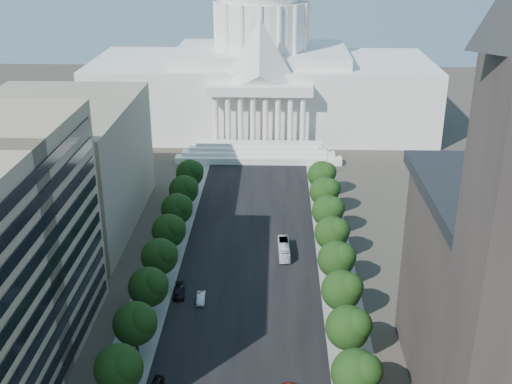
# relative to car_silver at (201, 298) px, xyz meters

# --- Properties ---
(road_asphalt) EXTENTS (30.00, 260.00, 0.01)m
(road_asphalt) POSITION_rel_car_silver_xyz_m (8.87, 24.95, -0.77)
(road_asphalt) COLOR black
(road_asphalt) RESTS_ON ground
(sidewalk_left) EXTENTS (8.00, 260.00, 0.02)m
(sidewalk_left) POSITION_rel_car_silver_xyz_m (-10.13, 24.95, -0.77)
(sidewalk_left) COLOR gray
(sidewalk_left) RESTS_ON ground
(sidewalk_right) EXTENTS (8.00, 260.00, 0.02)m
(sidewalk_right) POSITION_rel_car_silver_xyz_m (27.87, 24.95, -0.77)
(sidewalk_right) COLOR gray
(sidewalk_right) RESTS_ON ground
(capitol) EXTENTS (120.00, 56.00, 73.00)m
(capitol) POSITION_rel_car_silver_xyz_m (8.87, 119.84, 19.24)
(capitol) COLOR white
(capitol) RESTS_ON ground
(office_block_left_far) EXTENTS (38.00, 52.00, 30.00)m
(office_block_left_far) POSITION_rel_car_silver_xyz_m (-39.13, 34.95, 14.23)
(office_block_left_far) COLOR gray
(office_block_left_far) RESTS_ON ground
(tree_l_c) EXTENTS (7.79, 7.60, 9.97)m
(tree_l_c) POSITION_rel_car_silver_xyz_m (-8.79, -29.25, 5.69)
(tree_l_c) COLOR #33261C
(tree_l_c) RESTS_ON ground
(tree_l_d) EXTENTS (7.79, 7.60, 9.97)m
(tree_l_d) POSITION_rel_car_silver_xyz_m (-8.79, -17.25, 5.69)
(tree_l_d) COLOR #33261C
(tree_l_d) RESTS_ON ground
(tree_l_e) EXTENTS (7.79, 7.60, 9.97)m
(tree_l_e) POSITION_rel_car_silver_xyz_m (-8.79, -5.25, 5.69)
(tree_l_e) COLOR #33261C
(tree_l_e) RESTS_ON ground
(tree_l_f) EXTENTS (7.79, 7.60, 9.97)m
(tree_l_f) POSITION_rel_car_silver_xyz_m (-8.79, 6.75, 5.69)
(tree_l_f) COLOR #33261C
(tree_l_f) RESTS_ON ground
(tree_l_g) EXTENTS (7.79, 7.60, 9.97)m
(tree_l_g) POSITION_rel_car_silver_xyz_m (-8.79, 18.75, 5.69)
(tree_l_g) COLOR #33261C
(tree_l_g) RESTS_ON ground
(tree_l_h) EXTENTS (7.79, 7.60, 9.97)m
(tree_l_h) POSITION_rel_car_silver_xyz_m (-8.79, 30.75, 5.69)
(tree_l_h) COLOR #33261C
(tree_l_h) RESTS_ON ground
(tree_l_i) EXTENTS (7.79, 7.60, 9.97)m
(tree_l_i) POSITION_rel_car_silver_xyz_m (-8.79, 42.75, 5.69)
(tree_l_i) COLOR #33261C
(tree_l_i) RESTS_ON ground
(tree_l_j) EXTENTS (7.79, 7.60, 9.97)m
(tree_l_j) POSITION_rel_car_silver_xyz_m (-8.79, 54.75, 5.69)
(tree_l_j) COLOR #33261C
(tree_l_j) RESTS_ON ground
(tree_r_c) EXTENTS (7.79, 7.60, 9.97)m
(tree_r_c) POSITION_rel_car_silver_xyz_m (27.21, -29.25, 5.69)
(tree_r_c) COLOR #33261C
(tree_r_c) RESTS_ON ground
(tree_r_d) EXTENTS (7.79, 7.60, 9.97)m
(tree_r_d) POSITION_rel_car_silver_xyz_m (27.21, -17.25, 5.69)
(tree_r_d) COLOR #33261C
(tree_r_d) RESTS_ON ground
(tree_r_e) EXTENTS (7.79, 7.60, 9.97)m
(tree_r_e) POSITION_rel_car_silver_xyz_m (27.21, -5.25, 5.69)
(tree_r_e) COLOR #33261C
(tree_r_e) RESTS_ON ground
(tree_r_f) EXTENTS (7.79, 7.60, 9.97)m
(tree_r_f) POSITION_rel_car_silver_xyz_m (27.21, 6.75, 5.69)
(tree_r_f) COLOR #33261C
(tree_r_f) RESTS_ON ground
(tree_r_g) EXTENTS (7.79, 7.60, 9.97)m
(tree_r_g) POSITION_rel_car_silver_xyz_m (27.21, 18.75, 5.69)
(tree_r_g) COLOR #33261C
(tree_r_g) RESTS_ON ground
(tree_r_h) EXTENTS (7.79, 7.60, 9.97)m
(tree_r_h) POSITION_rel_car_silver_xyz_m (27.21, 30.75, 5.69)
(tree_r_h) COLOR #33261C
(tree_r_h) RESTS_ON ground
(tree_r_i) EXTENTS (7.79, 7.60, 9.97)m
(tree_r_i) POSITION_rel_car_silver_xyz_m (27.21, 42.75, 5.69)
(tree_r_i) COLOR #33261C
(tree_r_i) RESTS_ON ground
(tree_r_j) EXTENTS (7.79, 7.60, 9.97)m
(tree_r_j) POSITION_rel_car_silver_xyz_m (27.21, 54.75, 5.69)
(tree_r_j) COLOR #33261C
(tree_r_j) RESTS_ON ground
(streetlight_b) EXTENTS (2.61, 0.44, 9.00)m
(streetlight_b) POSITION_rel_car_silver_xyz_m (28.78, -30.05, 5.05)
(streetlight_b) COLOR gray
(streetlight_b) RESTS_ON ground
(streetlight_c) EXTENTS (2.61, 0.44, 9.00)m
(streetlight_c) POSITION_rel_car_silver_xyz_m (28.78, -5.05, 5.05)
(streetlight_c) COLOR gray
(streetlight_c) RESTS_ON ground
(streetlight_d) EXTENTS (2.61, 0.44, 9.00)m
(streetlight_d) POSITION_rel_car_silver_xyz_m (28.78, 19.95, 5.05)
(streetlight_d) COLOR gray
(streetlight_d) RESTS_ON ground
(streetlight_e) EXTENTS (2.61, 0.44, 9.00)m
(streetlight_e) POSITION_rel_car_silver_xyz_m (28.78, 44.95, 5.05)
(streetlight_e) COLOR gray
(streetlight_e) RESTS_ON ground
(streetlight_f) EXTENTS (2.61, 0.44, 9.00)m
(streetlight_f) POSITION_rel_car_silver_xyz_m (28.78, 69.95, 5.05)
(streetlight_f) COLOR gray
(streetlight_f) RESTS_ON ground
(car_silver) EXTENTS (1.91, 4.75, 1.54)m
(car_silver) POSITION_rel_car_silver_xyz_m (0.00, 0.00, 0.00)
(car_silver) COLOR #B6B8BE
(car_silver) RESTS_ON ground
(car_dark_b) EXTENTS (2.79, 5.74, 1.61)m
(car_dark_b) POSITION_rel_car_silver_xyz_m (-4.63, 2.21, 0.04)
(car_dark_b) COLOR black
(car_dark_b) RESTS_ON ground
(city_bus) EXTENTS (2.82, 10.21, 2.82)m
(city_bus) POSITION_rel_car_silver_xyz_m (16.46, 20.28, 0.64)
(city_bus) COLOR white
(city_bus) RESTS_ON ground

